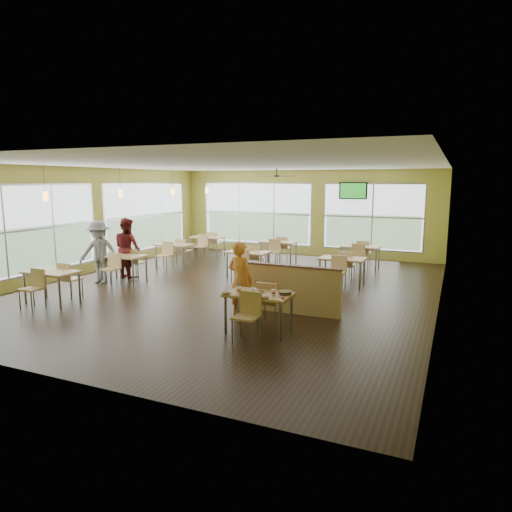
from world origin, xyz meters
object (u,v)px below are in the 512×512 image
object	(u,v)px
food_basket	(285,292)
man_plaid	(240,280)
main_table	(259,300)
half_wall_divider	(286,289)

from	to	relation	value
food_basket	man_plaid	bearing A→B (deg)	153.42
main_table	half_wall_divider	world-z (taller)	half_wall_divider
man_plaid	food_basket	distance (m)	1.34
main_table	half_wall_divider	size ratio (longest dim) A/B	0.63
food_basket	main_table	bearing A→B (deg)	-165.47
half_wall_divider	man_plaid	bearing A→B (deg)	-135.03
main_table	food_basket	xyz separation A→B (m)	(0.47, 0.12, 0.15)
half_wall_divider	food_basket	world-z (taller)	half_wall_divider
half_wall_divider	food_basket	bearing A→B (deg)	-70.39
half_wall_divider	food_basket	distance (m)	1.43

